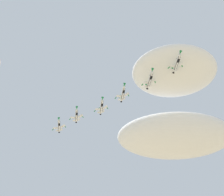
{
  "coord_description": "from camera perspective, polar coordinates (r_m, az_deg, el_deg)",
  "views": [
    {
      "loc": [
        0.34,
        -4.76,
        1.95
      ],
      "look_at": [
        -3.06,
        110.48,
        131.09
      ],
      "focal_mm": 41.63,
      "sensor_mm": 36.0,
      "label": 1
    }
  ],
  "objects": [
    {
      "name": "fighter_jet_lead",
      "position": [
        161.17,
        14.07,
        7.58
      ],
      "size": [
        10.04,
        15.94,
        4.84
      ],
      "rotation": [
        0.0,
        0.35,
        3.29
      ],
      "color": "silver"
    },
    {
      "name": "cloud_low_wispy",
      "position": [
        179.19,
        13.5,
        5.52
      ],
      "size": [
        56.35,
        41.73,
        19.02
      ],
      "primitive_type": "ellipsoid",
      "color": "white"
    },
    {
      "name": "fighter_jet_right_outer",
      "position": [
        185.74,
        -7.81,
        -3.69
      ],
      "size": [
        9.99,
        15.94,
        4.9
      ],
      "rotation": [
        0.0,
        0.36,
        3.29
      ],
      "color": "silver"
    },
    {
      "name": "fighter_jet_left_outer",
      "position": [
        174.97,
        -2.33,
        -1.81
      ],
      "size": [
        9.71,
        15.94,
        5.16
      ],
      "rotation": [
        0.0,
        0.44,
        3.29
      ],
      "color": "silver"
    },
    {
      "name": "fighter_jet_trail_slot",
      "position": [
        197.84,
        -11.56,
        -5.9
      ],
      "size": [
        9.78,
        15.94,
        5.1
      ],
      "rotation": [
        0.0,
        0.42,
        3.29
      ],
      "color": "silver"
    },
    {
      "name": "fighter_jet_right_wing",
      "position": [
        170.24,
        2.39,
        1.1
      ],
      "size": [
        9.83,
        15.94,
        5.06
      ],
      "rotation": [
        0.0,
        0.41,
        3.29
      ],
      "color": "silver"
    },
    {
      "name": "fighter_jet_left_wing",
      "position": [
        162.2,
        8.3,
        4.11
      ],
      "size": [
        9.7,
        15.94,
        5.17
      ],
      "rotation": [
        0.0,
        0.44,
        3.29
      ],
      "color": "silver"
    },
    {
      "name": "cloud_near_formation",
      "position": [
        192.9,
        13.68,
        -8.16
      ],
      "size": [
        82.55,
        41.54,
        27.33
      ],
      "primitive_type": "ellipsoid",
      "color": "white"
    }
  ]
}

